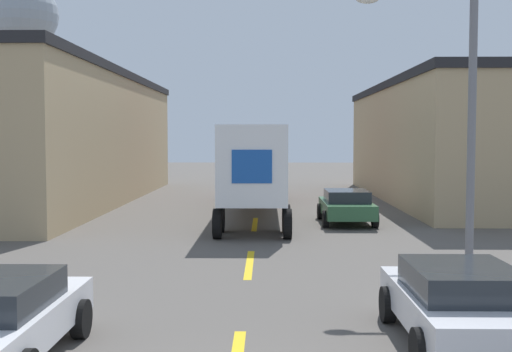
{
  "coord_description": "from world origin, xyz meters",
  "views": [
    {
      "loc": [
        0.46,
        -7.29,
        3.41
      ],
      "look_at": [
        0.1,
        14.7,
        2.09
      ],
      "focal_mm": 45.0,
      "sensor_mm": 36.0,
      "label": 1
    }
  ],
  "objects_px": {
    "water_tower": "(24,17)",
    "parked_car_right_near": "(460,302)",
    "semi_truck": "(256,162)",
    "parked_car_right_far": "(346,205)",
    "street_lamp": "(455,106)"
  },
  "relations": [
    {
      "from": "semi_truck",
      "to": "parked_car_right_far",
      "type": "bearing_deg",
      "value": -40.83
    },
    {
      "from": "parked_car_right_far",
      "to": "parked_car_right_near",
      "type": "bearing_deg",
      "value": -90.0
    },
    {
      "from": "semi_truck",
      "to": "parked_car_right_near",
      "type": "distance_m",
      "value": 18.54
    },
    {
      "from": "street_lamp",
      "to": "water_tower",
      "type": "bearing_deg",
      "value": 122.71
    },
    {
      "from": "parked_car_right_near",
      "to": "street_lamp",
      "type": "height_order",
      "value": "street_lamp"
    },
    {
      "from": "semi_truck",
      "to": "street_lamp",
      "type": "height_order",
      "value": "street_lamp"
    },
    {
      "from": "parked_car_right_far",
      "to": "water_tower",
      "type": "relative_size",
      "value": 0.24
    },
    {
      "from": "parked_car_right_near",
      "to": "parked_car_right_far",
      "type": "bearing_deg",
      "value": 90.0
    },
    {
      "from": "semi_truck",
      "to": "water_tower",
      "type": "height_order",
      "value": "water_tower"
    },
    {
      "from": "parked_car_right_far",
      "to": "water_tower",
      "type": "height_order",
      "value": "water_tower"
    },
    {
      "from": "semi_truck",
      "to": "parked_car_right_near",
      "type": "height_order",
      "value": "semi_truck"
    },
    {
      "from": "parked_car_right_near",
      "to": "water_tower",
      "type": "relative_size",
      "value": 0.24
    },
    {
      "from": "parked_car_right_far",
      "to": "street_lamp",
      "type": "height_order",
      "value": "street_lamp"
    },
    {
      "from": "water_tower",
      "to": "semi_truck",
      "type": "bearing_deg",
      "value": -52.97
    },
    {
      "from": "water_tower",
      "to": "parked_car_right_near",
      "type": "bearing_deg",
      "value": -61.95
    }
  ]
}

